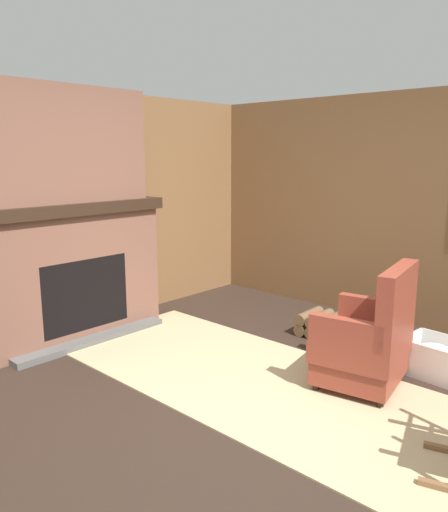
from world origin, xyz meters
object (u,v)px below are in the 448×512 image
at_px(laundry_basket, 435,357).
at_px(decorative_plate_on_mantel, 52,189).
at_px(armchair, 368,342).
at_px(storage_case, 123,191).
at_px(oil_lamp_vase, 1,194).
at_px(firewood_stack, 320,324).

height_order(laundry_basket, decorative_plate_on_mantel, decorative_plate_on_mantel).
bearing_deg(armchair, laundry_basket, -128.71).
distance_m(armchair, decorative_plate_on_mantel, 3.09).
bearing_deg(storage_case, oil_lamp_vase, -90.01).
xyz_separation_m(firewood_stack, laundry_basket, (1.18, -0.15, 0.03)).
bearing_deg(armchair, decorative_plate_on_mantel, 11.43).
relative_size(laundry_basket, oil_lamp_vase, 1.64).
height_order(firewood_stack, oil_lamp_vase, oil_lamp_vase).
bearing_deg(oil_lamp_vase, decorative_plate_on_mantel, 92.34).
bearing_deg(storage_case, firewood_stack, 29.10).
height_order(armchair, oil_lamp_vase, oil_lamp_vase).
bearing_deg(decorative_plate_on_mantel, laundry_basket, 28.44).
height_order(armchair, firewood_stack, armchair).
bearing_deg(oil_lamp_vase, storage_case, 89.99).
height_order(firewood_stack, storage_case, storage_case).
bearing_deg(oil_lamp_vase, firewood_stack, 51.47).
relative_size(oil_lamp_vase, storage_case, 1.33).
height_order(oil_lamp_vase, decorative_plate_on_mantel, oil_lamp_vase).
bearing_deg(armchair, oil_lamp_vase, 20.07).
distance_m(armchair, firewood_stack, 1.16).
relative_size(oil_lamp_vase, decorative_plate_on_mantel, 1.19).
xyz_separation_m(oil_lamp_vase, decorative_plate_on_mantel, (-0.02, 0.49, 0.02)).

